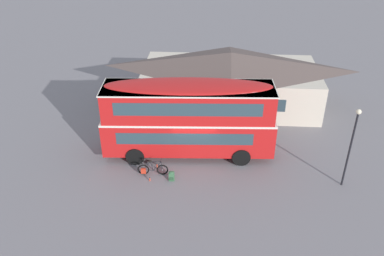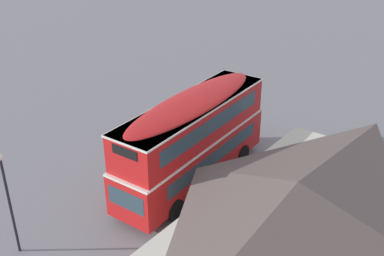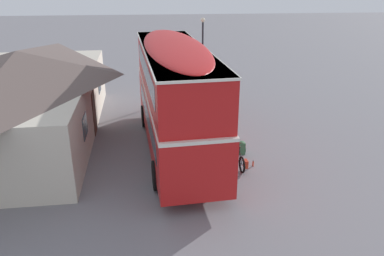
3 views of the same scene
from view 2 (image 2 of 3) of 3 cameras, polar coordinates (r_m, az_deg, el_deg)
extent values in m
plane|color=slate|center=(24.82, -1.53, -6.56)|extent=(120.00, 120.00, 0.00)
cylinder|color=black|center=(21.85, -2.11, -10.07)|extent=(1.12, 0.38, 1.10)
cylinder|color=black|center=(23.10, -6.89, -7.97)|extent=(1.12, 0.38, 1.10)
cylinder|color=black|center=(26.32, 6.20, -3.21)|extent=(1.12, 0.38, 1.10)
cylinder|color=black|center=(27.37, 1.86, -1.80)|extent=(1.12, 0.38, 1.10)
cube|color=red|center=(24.02, 0.11, -3.52)|extent=(10.39, 3.41, 2.10)
cube|color=white|center=(23.50, 0.11, -1.25)|extent=(10.41, 3.43, 0.12)
cube|color=red|center=(23.05, 0.12, 0.90)|extent=(10.08, 3.34, 1.90)
ellipsoid|color=red|center=(22.62, 0.12, 3.25)|extent=(9.88, 3.27, 0.36)
cube|color=#2D424C|center=(20.59, -8.10, -8.76)|extent=(0.25, 2.05, 0.90)
cube|color=black|center=(19.42, -8.28, -2.97)|extent=(0.18, 1.37, 0.44)
cube|color=#2D424C|center=(24.65, -1.99, -1.89)|extent=(7.93, 0.76, 0.76)
cube|color=#2D424C|center=(23.63, -2.30, 1.97)|extent=(8.34, 0.80, 0.80)
cube|color=#2D424C|center=(23.43, 2.89, -3.56)|extent=(7.93, 0.76, 0.76)
cube|color=#2D424C|center=(22.38, 2.67, 0.46)|extent=(8.34, 0.80, 0.80)
cube|color=white|center=(22.67, 0.12, 2.97)|extent=(10.19, 3.42, 0.08)
torus|color=black|center=(26.77, -2.03, -3.01)|extent=(0.68, 0.14, 0.68)
torus|color=black|center=(27.54, -0.67, -2.08)|extent=(0.68, 0.14, 0.68)
cylinder|color=#B2B2B7|center=(26.77, -2.03, -3.01)|extent=(0.06, 0.10, 0.05)
cylinder|color=#B2B2B7|center=(27.54, -0.67, -2.08)|extent=(0.06, 0.10, 0.05)
cylinder|color=black|center=(26.85, -1.67, -2.26)|extent=(0.50, 0.08, 0.68)
cylinder|color=black|center=(26.75, -1.59, -1.61)|extent=(0.61, 0.09, 0.06)
cylinder|color=black|center=(27.07, -1.29, -2.03)|extent=(0.18, 0.05, 0.64)
cylinder|color=black|center=(27.36, -1.02, -2.37)|extent=(0.57, 0.08, 0.09)
cylinder|color=black|center=(27.25, -0.94, -1.73)|extent=(0.45, 0.07, 0.58)
cylinder|color=black|center=(26.65, -2.00, -2.43)|extent=(0.09, 0.04, 0.60)
cylinder|color=black|center=(26.50, -1.98, -1.75)|extent=(0.07, 0.46, 0.03)
ellipsoid|color=black|center=(26.97, -1.18, -1.31)|extent=(0.27, 0.12, 0.06)
cube|color=red|center=(27.60, -0.97, -1.97)|extent=(0.29, 0.17, 0.32)
cylinder|color=#D84C33|center=(26.85, -1.67, -2.26)|extent=(0.07, 0.07, 0.18)
cube|color=#386642|center=(26.70, -3.63, -3.32)|extent=(0.34, 0.29, 0.53)
ellipsoid|color=#386642|center=(26.57, -3.65, -2.83)|extent=(0.32, 0.27, 0.10)
cube|color=#27472E|center=(26.82, -3.87, -3.38)|extent=(0.23, 0.06, 0.19)
cylinder|color=black|center=(26.57, -3.51, -3.49)|extent=(0.04, 0.04, 0.43)
cylinder|color=black|center=(26.69, -3.28, -3.33)|extent=(0.04, 0.04, 0.43)
cylinder|color=#D84C33|center=(27.68, -2.22, -2.48)|extent=(0.07, 0.07, 0.22)
cylinder|color=black|center=(27.62, -2.23, -2.26)|extent=(0.04, 0.04, 0.03)
cube|color=beige|center=(19.31, 12.09, -13.12)|extent=(13.08, 6.81, 2.89)
pyramid|color=brown|center=(18.08, 12.71, -8.09)|extent=(13.50, 7.22, 1.23)
cube|color=#3D2319|center=(20.73, 4.06, -10.73)|extent=(1.10, 0.08, 2.10)
cube|color=#2D424C|center=(22.70, 8.70, -5.64)|extent=(1.10, 0.08, 0.90)
cube|color=#2D424C|center=(18.38, -1.73, -14.23)|extent=(1.10, 0.08, 0.90)
cylinder|color=black|center=(20.50, -21.39, -9.09)|extent=(0.11, 0.11, 4.52)
sphere|color=#F2E5BF|center=(19.28, -22.56, -3.31)|extent=(0.28, 0.28, 0.28)
camera|label=1|loc=(36.89, -31.64, 24.50)|focal=38.12mm
camera|label=3|loc=(34.44, 18.70, 14.98)|focal=35.90mm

